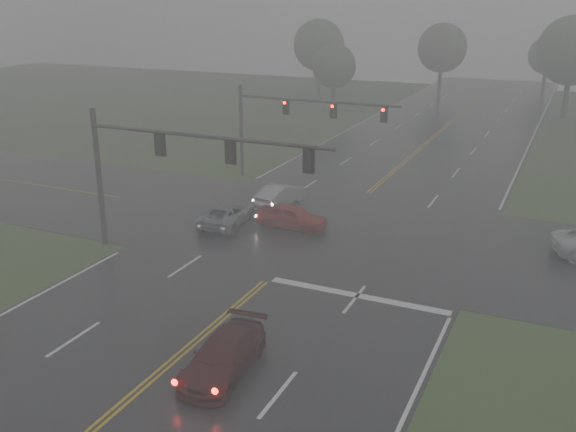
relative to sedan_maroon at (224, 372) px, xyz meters
The scene contains 14 objects.
main_road 13.72m from the sedan_maroon, 98.89° to the left, with size 18.00×160.00×0.02m, color black.
cross_street 15.70m from the sedan_maroon, 97.76° to the left, with size 120.00×14.00×0.02m, color black.
stop_bar 8.31m from the sedan_maroon, 73.35° to the left, with size 8.50×0.50×0.01m, color silver.
sedan_maroon is the anchor object (origin of this frame).
sedan_red 15.48m from the sedan_maroon, 105.06° to the left, with size 1.69×4.21×1.43m, color maroon.
sedan_silver 19.81m from the sedan_maroon, 109.26° to the left, with size 1.45×4.15×1.37m, color gray.
car_grey 15.93m from the sedan_maroon, 119.29° to the left, with size 2.21×4.79×1.33m, color slate.
signal_gantry_near 12.82m from the sedan_maroon, 134.39° to the left, with size 13.48×0.33×7.48m.
signal_gantry_far 26.05m from the sedan_maroon, 109.53° to the left, with size 12.19×0.35×6.83m.
tree_nw_a 58.33m from the sedan_maroon, 106.90° to the left, with size 5.26×5.26×7.72m.
tree_ne_a 62.00m from the sedan_maroon, 81.79° to the left, with size 7.57×7.57×11.11m.
tree_n_mid 72.70m from the sedan_maroon, 96.01° to the left, with size 6.56×6.56×9.64m.
tree_nw_b 69.74m from the sedan_maroon, 109.23° to the left, with size 6.90×6.90×10.13m.
tree_n_far 81.87m from the sedan_maroon, 86.35° to the left, with size 5.24×5.24×7.69m.
Camera 1 is at (12.61, -10.92, 12.93)m, focal length 40.00 mm.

